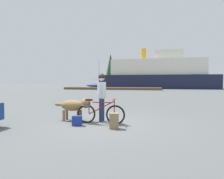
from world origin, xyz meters
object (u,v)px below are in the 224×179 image
(ferry_boat, at_px, (157,75))
(dog, at_px, (75,106))
(backpack, at_px, (114,121))
(sailboat_moored, at_px, (99,85))
(person_cyclist, at_px, (102,92))
(bicycle, at_px, (100,113))
(handbag_pannier, at_px, (77,121))

(ferry_boat, bearing_deg, dog, -95.35)
(backpack, xyz_separation_m, sailboat_moored, (-12.67, 41.83, 0.24))
(backpack, distance_m, ferry_boat, 36.82)
(dog, xyz_separation_m, ferry_boat, (3.35, 35.77, 2.34))
(backpack, bearing_deg, person_cyclist, 124.38)
(person_cyclist, relative_size, ferry_boat, 0.08)
(backpack, bearing_deg, bicycle, 136.83)
(ferry_boat, bearing_deg, sailboat_moored, 160.19)
(bicycle, xyz_separation_m, handbag_pannier, (-0.69, -0.44, -0.21))
(dog, distance_m, backpack, 1.98)
(person_cyclist, bearing_deg, ferry_boat, 86.31)
(sailboat_moored, bearing_deg, dog, -75.03)
(person_cyclist, distance_m, dog, 1.17)
(bicycle, bearing_deg, backpack, -43.17)
(dog, xyz_separation_m, backpack, (1.73, -0.91, -0.33))
(bicycle, relative_size, sailboat_moored, 0.24)
(person_cyclist, distance_m, handbag_pannier, 1.40)
(bicycle, relative_size, handbag_pannier, 5.21)
(handbag_pannier, bearing_deg, bicycle, 32.42)
(person_cyclist, xyz_separation_m, ferry_boat, (2.30, 35.69, 1.83))
(person_cyclist, xyz_separation_m, sailboat_moored, (-11.99, 40.84, -0.59))
(bicycle, distance_m, sailboat_moored, 42.97)
(bicycle, bearing_deg, sailboat_moored, 106.28)
(bicycle, bearing_deg, dog, 163.38)
(sailboat_moored, bearing_deg, ferry_boat, -19.81)
(bicycle, height_order, person_cyclist, person_cyclist)
(person_cyclist, xyz_separation_m, handbag_pannier, (-0.63, -0.85, -0.92))
(bicycle, relative_size, backpack, 3.51)
(handbag_pannier, xyz_separation_m, ferry_boat, (2.93, 36.54, 2.75))
(bicycle, distance_m, ferry_boat, 36.26)
(dog, bearing_deg, bicycle, -16.62)
(bicycle, xyz_separation_m, person_cyclist, (-0.06, 0.41, 0.72))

